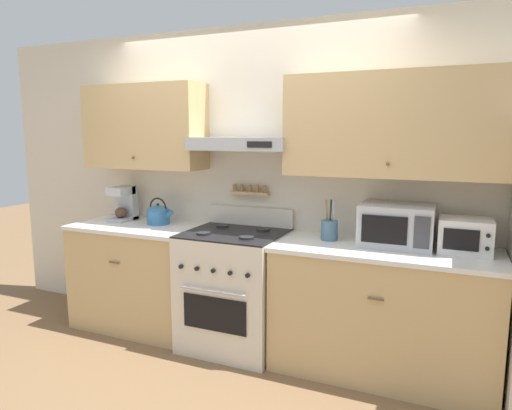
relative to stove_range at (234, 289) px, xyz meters
The scene contains 10 objects.
ground_plane 0.56m from the stove_range, 90.00° to the right, with size 16.00×16.00×0.00m, color brown.
wall_back 1.03m from the stove_range, 72.77° to the left, with size 5.20×0.46×2.55m.
counter_left 0.94m from the stove_range, behind, with size 1.12×0.65×0.91m.
counter_right 1.14m from the stove_range, ahead, with size 1.52×0.65×0.91m.
stove_range is the anchor object (origin of this frame).
tea_kettle 0.95m from the stove_range, behind, with size 0.25×0.19×0.23m.
coffee_maker 1.33m from the stove_range, behind, with size 0.17×0.25×0.31m.
microwave 1.34m from the stove_range, ahead, with size 0.49×0.40×0.29m.
utensil_crock 0.90m from the stove_range, ahead, with size 0.12×0.12×0.30m.
toaster_oven 1.73m from the stove_range, ahead, with size 0.33×0.29×0.23m.
Camera 1 is at (1.53, -2.81, 1.69)m, focal length 32.00 mm.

